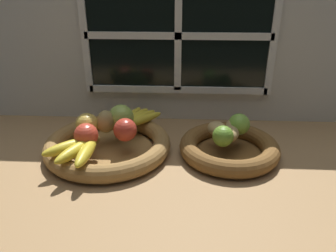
% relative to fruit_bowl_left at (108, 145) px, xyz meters
% --- Properties ---
extents(ground_plane, '(1.40, 0.90, 0.03)m').
position_rel_fruit_bowl_left_xyz_m(ground_plane, '(0.20, -0.02, -0.04)').
color(ground_plane, '#9E774C').
extents(back_wall, '(1.40, 0.05, 0.55)m').
position_rel_fruit_bowl_left_xyz_m(back_wall, '(0.20, 0.28, 0.25)').
color(back_wall, silver).
rests_on(back_wall, ground_plane).
extents(fruit_bowl_left, '(0.38, 0.38, 0.05)m').
position_rel_fruit_bowl_left_xyz_m(fruit_bowl_left, '(0.00, 0.00, 0.00)').
color(fruit_bowl_left, olive).
rests_on(fruit_bowl_left, ground_plane).
extents(fruit_bowl_right, '(0.30, 0.30, 0.05)m').
position_rel_fruit_bowl_left_xyz_m(fruit_bowl_right, '(0.37, 0.00, 0.00)').
color(fruit_bowl_right, brown).
rests_on(fruit_bowl_right, ground_plane).
extents(apple_red_right, '(0.07, 0.07, 0.07)m').
position_rel_fruit_bowl_left_xyz_m(apple_red_right, '(0.06, -0.02, 0.06)').
color(apple_red_right, '#B73828').
rests_on(apple_red_right, fruit_bowl_left).
extents(apple_red_front, '(0.07, 0.07, 0.07)m').
position_rel_fruit_bowl_left_xyz_m(apple_red_front, '(-0.04, -0.06, 0.06)').
color(apple_red_front, '#CC422D').
rests_on(apple_red_front, fruit_bowl_left).
extents(apple_green_back, '(0.08, 0.08, 0.08)m').
position_rel_fruit_bowl_left_xyz_m(apple_green_back, '(0.03, 0.06, 0.07)').
color(apple_green_back, '#99B74C').
rests_on(apple_green_back, fruit_bowl_left).
extents(apple_golden_left, '(0.07, 0.07, 0.07)m').
position_rel_fruit_bowl_left_xyz_m(apple_golden_left, '(-0.06, 0.01, 0.06)').
color(apple_golden_left, gold).
rests_on(apple_golden_left, fruit_bowl_left).
extents(pear_brown, '(0.07, 0.08, 0.07)m').
position_rel_fruit_bowl_left_xyz_m(pear_brown, '(-0.01, 0.03, 0.06)').
color(pear_brown, olive).
rests_on(pear_brown, fruit_bowl_left).
extents(banana_bunch_front, '(0.14, 0.17, 0.03)m').
position_rel_fruit_bowl_left_xyz_m(banana_bunch_front, '(-0.05, -0.11, 0.04)').
color(banana_bunch_front, gold).
rests_on(banana_bunch_front, fruit_bowl_left).
extents(banana_bunch_back, '(0.14, 0.18, 0.03)m').
position_rel_fruit_bowl_left_xyz_m(banana_bunch_back, '(0.07, 0.11, 0.04)').
color(banana_bunch_back, yellow).
rests_on(banana_bunch_back, fruit_bowl_left).
extents(potato_large, '(0.06, 0.08, 0.04)m').
position_rel_fruit_bowl_left_xyz_m(potato_large, '(0.37, -0.00, 0.05)').
color(potato_large, '#A38451').
rests_on(potato_large, fruit_bowl_right).
extents(potato_oblong, '(0.08, 0.08, 0.04)m').
position_rel_fruit_bowl_left_xyz_m(potato_oblong, '(0.33, 0.03, 0.05)').
color(potato_oblong, tan).
rests_on(potato_oblong, fruit_bowl_right).
extents(potato_back, '(0.09, 0.09, 0.05)m').
position_rel_fruit_bowl_left_xyz_m(potato_back, '(0.39, 0.04, 0.05)').
color(potato_back, tan).
rests_on(potato_back, fruit_bowl_right).
extents(lime_near, '(0.06, 0.06, 0.06)m').
position_rel_fruit_bowl_left_xyz_m(lime_near, '(0.34, -0.04, 0.06)').
color(lime_near, olive).
rests_on(lime_near, fruit_bowl_right).
extents(lime_far, '(0.07, 0.07, 0.07)m').
position_rel_fruit_bowl_left_xyz_m(lime_far, '(0.40, 0.04, 0.06)').
color(lime_far, '#7AAD3D').
rests_on(lime_far, fruit_bowl_right).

